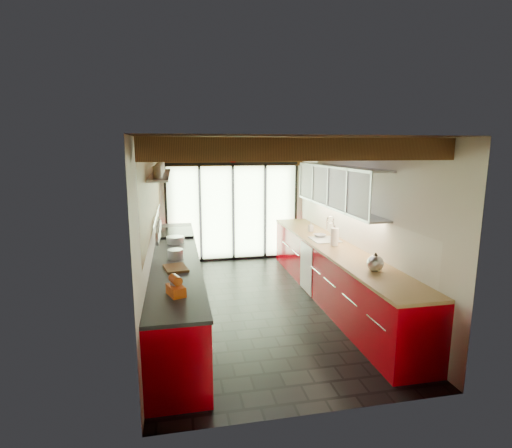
{
  "coord_description": "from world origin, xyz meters",
  "views": [
    {
      "loc": [
        -1.23,
        -5.96,
        2.49
      ],
      "look_at": [
        0.05,
        0.4,
        1.25
      ],
      "focal_mm": 28.0,
      "sensor_mm": 36.0,
      "label": 1
    }
  ],
  "objects_px": {
    "kettle": "(375,262)",
    "paper_towel": "(335,237)",
    "soap_bottle": "(311,227)",
    "bowl": "(320,235)",
    "stand_mixer": "(176,287)"
  },
  "relations": [
    {
      "from": "kettle",
      "to": "paper_towel",
      "type": "relative_size",
      "value": 0.86
    },
    {
      "from": "kettle",
      "to": "soap_bottle",
      "type": "distance_m",
      "value": 2.53
    },
    {
      "from": "bowl",
      "to": "stand_mixer",
      "type": "bearing_deg",
      "value": -136.4
    },
    {
      "from": "paper_towel",
      "to": "soap_bottle",
      "type": "relative_size",
      "value": 1.9
    },
    {
      "from": "kettle",
      "to": "paper_towel",
      "type": "bearing_deg",
      "value": 90.0
    },
    {
      "from": "stand_mixer",
      "to": "kettle",
      "type": "relative_size",
      "value": 0.96
    },
    {
      "from": "soap_bottle",
      "to": "bowl",
      "type": "relative_size",
      "value": 0.89
    },
    {
      "from": "stand_mixer",
      "to": "soap_bottle",
      "type": "xyz_separation_m",
      "value": [
        2.54,
        2.9,
        0.0
      ]
    },
    {
      "from": "stand_mixer",
      "to": "kettle",
      "type": "bearing_deg",
      "value": 8.37
    },
    {
      "from": "stand_mixer",
      "to": "soap_bottle",
      "type": "relative_size",
      "value": 1.58
    },
    {
      "from": "soap_bottle",
      "to": "kettle",
      "type": "bearing_deg",
      "value": -90.0
    },
    {
      "from": "bowl",
      "to": "kettle",
      "type": "bearing_deg",
      "value": -90.0
    },
    {
      "from": "kettle",
      "to": "bowl",
      "type": "xyz_separation_m",
      "value": [
        0.0,
        2.04,
        -0.09
      ]
    },
    {
      "from": "soap_bottle",
      "to": "paper_towel",
      "type": "bearing_deg",
      "value": -90.0
    },
    {
      "from": "kettle",
      "to": "soap_bottle",
      "type": "bearing_deg",
      "value": 90.0
    }
  ]
}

